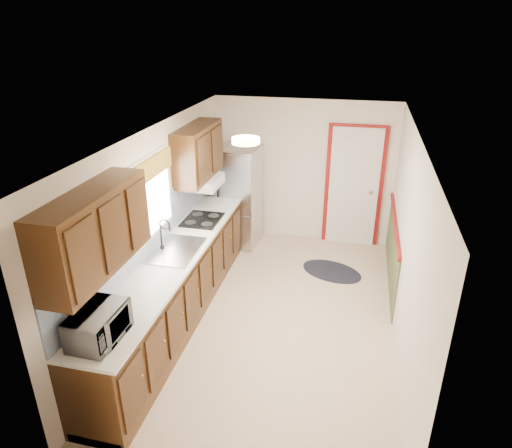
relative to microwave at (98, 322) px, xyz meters
The scene contains 8 objects.
room_shell 2.29m from the microwave, 58.39° to the left, with size 3.20×5.20×2.52m.
kitchen_run 1.69m from the microwave, 91.22° to the left, with size 0.63×4.00×2.20m.
back_wall_trim 4.71m from the microwave, 62.21° to the left, with size 1.12×2.30×2.08m.
ceiling_fixture 2.32m from the microwave, 62.78° to the left, with size 0.30×0.30×0.06m, color #FFD88C.
microwave is the anchor object (origin of this frame).
refrigerator 4.01m from the microwave, 87.43° to the left, with size 0.74×0.73×1.67m.
rug 3.95m from the microwave, 60.90° to the left, with size 0.94×0.61×0.01m, color black.
cooktop 2.71m from the microwave, 89.79° to the left, with size 0.50×0.60×0.02m, color black.
Camera 1 is at (0.88, -4.82, 3.53)m, focal length 32.00 mm.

